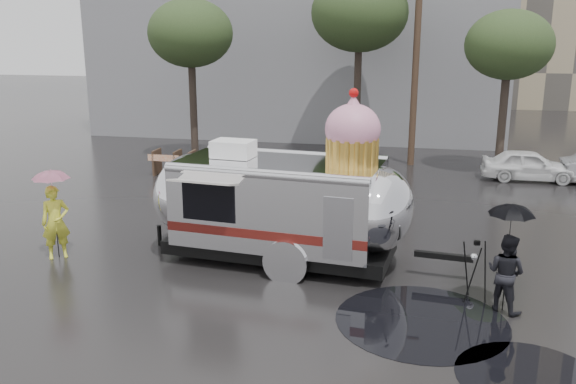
% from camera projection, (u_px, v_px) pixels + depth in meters
% --- Properties ---
extents(ground, '(120.00, 120.00, 0.00)m').
position_uv_depth(ground, '(285.00, 288.00, 13.72)').
color(ground, black).
rests_on(ground, ground).
extents(puddles, '(7.49, 9.70, 0.01)m').
position_uv_depth(puddles, '(402.00, 298.00, 13.21)').
color(puddles, black).
rests_on(puddles, ground).
extents(grey_building, '(22.00, 12.00, 13.00)m').
position_uv_depth(grey_building, '(306.00, 15.00, 35.55)').
color(grey_building, slate).
rests_on(grey_building, ground).
extents(utility_pole, '(1.60, 0.28, 9.00)m').
position_uv_depth(utility_pole, '(416.00, 56.00, 25.26)').
color(utility_pole, '#473323').
rests_on(utility_pole, ground).
extents(tree_left, '(3.64, 3.64, 6.95)m').
position_uv_depth(tree_left, '(190.00, 34.00, 26.02)').
color(tree_left, '#382D26').
rests_on(tree_left, ground).
extents(tree_mid, '(4.20, 4.20, 8.03)m').
position_uv_depth(tree_mid, '(360.00, 14.00, 26.27)').
color(tree_mid, '#382D26').
rests_on(tree_mid, ground).
extents(tree_right, '(3.36, 3.36, 6.42)m').
position_uv_depth(tree_right, '(509.00, 46.00, 23.49)').
color(tree_right, '#382D26').
rests_on(tree_right, ground).
extents(barricade_row, '(4.30, 0.80, 1.00)m').
position_uv_depth(barricade_row, '(202.00, 164.00, 24.13)').
color(barricade_row, '#473323').
rests_on(barricade_row, ground).
extents(airstream_trailer, '(8.24, 3.38, 4.45)m').
position_uv_depth(airstream_trailer, '(284.00, 201.00, 15.03)').
color(airstream_trailer, silver).
rests_on(airstream_trailer, ground).
extents(person_left, '(0.81, 0.77, 1.88)m').
position_uv_depth(person_left, '(56.00, 222.00, 15.36)').
color(person_left, yellow).
rests_on(person_left, ground).
extents(umbrella_pink, '(1.13, 1.13, 2.32)m').
position_uv_depth(umbrella_pink, '(52.00, 184.00, 15.11)').
color(umbrella_pink, pink).
rests_on(umbrella_pink, ground).
extents(person_right, '(0.90, 0.82, 1.66)m').
position_uv_depth(person_right, '(506.00, 273.00, 12.44)').
color(person_right, black).
rests_on(person_right, ground).
extents(umbrella_black, '(1.13, 1.13, 2.32)m').
position_uv_depth(umbrella_black, '(511.00, 221.00, 12.15)').
color(umbrella_black, black).
rests_on(umbrella_black, ground).
extents(tripod, '(0.55, 0.55, 1.37)m').
position_uv_depth(tripod, '(475.00, 266.00, 12.91)').
color(tripod, black).
rests_on(tripod, ground).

